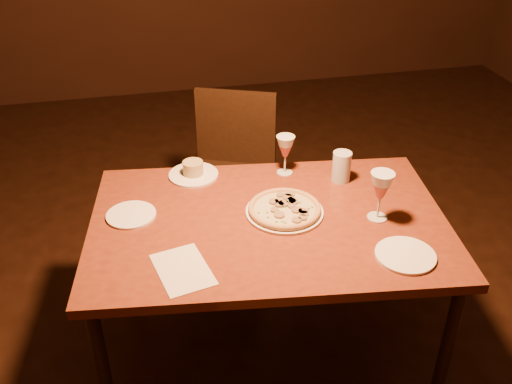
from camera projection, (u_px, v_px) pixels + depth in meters
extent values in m
cube|color=maroon|center=(269.00, 224.00, 2.23)|extent=(1.49, 1.06, 0.04)
cylinder|color=black|center=(105.00, 378.00, 2.05)|extent=(0.05, 0.05, 0.70)
cylinder|color=black|center=(127.00, 248.00, 2.71)|extent=(0.05, 0.05, 0.70)
cylinder|color=black|center=(445.00, 354.00, 2.15)|extent=(0.05, 0.05, 0.70)
cylinder|color=black|center=(387.00, 233.00, 2.80)|extent=(0.05, 0.05, 0.70)
cube|color=black|center=(229.00, 182.00, 3.00)|extent=(0.56, 0.56, 0.04)
cube|color=black|center=(236.00, 127.00, 3.05)|extent=(0.41, 0.19, 0.41)
cylinder|color=black|center=(191.00, 235.00, 3.01)|extent=(0.04, 0.04, 0.44)
cylinder|color=black|center=(207.00, 200.00, 3.30)|extent=(0.04, 0.04, 0.44)
cylinder|color=black|center=(256.00, 242.00, 2.96)|extent=(0.04, 0.04, 0.44)
cylinder|color=black|center=(267.00, 206.00, 3.25)|extent=(0.04, 0.04, 0.44)
cylinder|color=white|center=(284.00, 212.00, 2.26)|extent=(0.31, 0.31, 0.01)
cylinder|color=#CABF8B|center=(285.00, 209.00, 2.25)|extent=(0.28, 0.28, 0.01)
torus|color=tan|center=(285.00, 208.00, 2.25)|extent=(0.29, 0.29, 0.02)
cylinder|color=white|center=(193.00, 175.00, 2.50)|extent=(0.22, 0.22, 0.01)
cylinder|color=tan|center=(193.00, 168.00, 2.49)|extent=(0.09, 0.09, 0.06)
cylinder|color=silver|center=(341.00, 167.00, 2.44)|extent=(0.08, 0.08, 0.13)
cylinder|color=white|center=(131.00, 215.00, 2.24)|extent=(0.20, 0.20, 0.01)
cylinder|color=white|center=(405.00, 255.00, 2.02)|extent=(0.22, 0.22, 0.01)
cube|color=silver|center=(183.00, 269.00, 1.96)|extent=(0.22, 0.28, 0.00)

